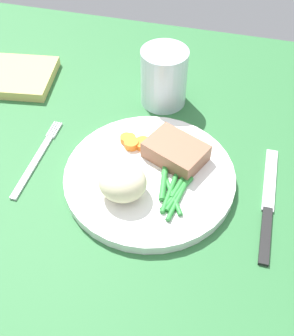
# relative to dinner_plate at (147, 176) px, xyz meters

# --- Properties ---
(dining_table) EXTENTS (1.20, 0.90, 0.02)m
(dining_table) POSITION_rel_dinner_plate_xyz_m (0.00, -0.01, -0.02)
(dining_table) COLOR #2D6B38
(dining_table) RESTS_ON ground
(dinner_plate) EXTENTS (0.25, 0.25, 0.02)m
(dinner_plate) POSITION_rel_dinner_plate_xyz_m (0.00, 0.00, 0.00)
(dinner_plate) COLOR white
(dinner_plate) RESTS_ON dining_table
(meat_portion) EXTENTS (0.10, 0.09, 0.03)m
(meat_portion) POSITION_rel_dinner_plate_xyz_m (0.03, 0.04, 0.02)
(meat_portion) COLOR #936047
(meat_portion) RESTS_ON dinner_plate
(mashed_potatoes) EXTENTS (0.07, 0.06, 0.05)m
(mashed_potatoes) POSITION_rel_dinner_plate_xyz_m (-0.02, -0.04, 0.03)
(mashed_potatoes) COLOR beige
(mashed_potatoes) RESTS_ON dinner_plate
(carrot_slices) EXTENTS (0.05, 0.03, 0.01)m
(carrot_slices) POSITION_rel_dinner_plate_xyz_m (-0.03, 0.05, 0.01)
(carrot_slices) COLOR orange
(carrot_slices) RESTS_ON dinner_plate
(green_beans) EXTENTS (0.05, 0.11, 0.01)m
(green_beans) POSITION_rel_dinner_plate_xyz_m (0.04, -0.02, 0.01)
(green_beans) COLOR #2D8C38
(green_beans) RESTS_ON dinner_plate
(fork) EXTENTS (0.01, 0.17, 0.00)m
(fork) POSITION_rel_dinner_plate_xyz_m (-0.17, -0.00, -0.01)
(fork) COLOR silver
(fork) RESTS_ON dining_table
(knife) EXTENTS (0.02, 0.20, 0.01)m
(knife) POSITION_rel_dinner_plate_xyz_m (0.18, -0.00, -0.01)
(knife) COLOR black
(knife) RESTS_ON dining_table
(water_glass) EXTENTS (0.08, 0.08, 0.10)m
(water_glass) POSITION_rel_dinner_plate_xyz_m (-0.02, 0.19, 0.03)
(water_glass) COLOR silver
(water_glass) RESTS_ON dining_table
(napkin) EXTENTS (0.15, 0.14, 0.02)m
(napkin) POSITION_rel_dinner_plate_xyz_m (-0.30, 0.17, 0.00)
(napkin) COLOR #DBBC6B
(napkin) RESTS_ON dining_table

